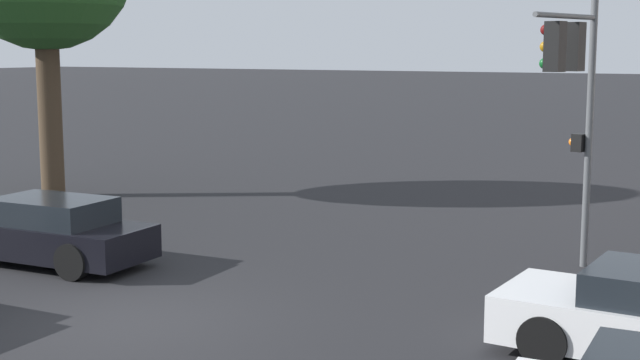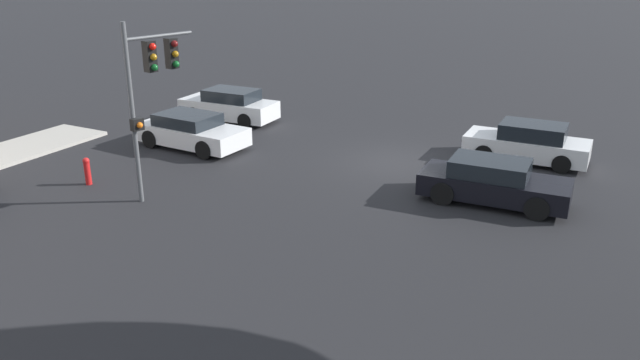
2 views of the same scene
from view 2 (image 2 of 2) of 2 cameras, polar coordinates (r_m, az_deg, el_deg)
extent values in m
plane|color=black|center=(22.72, 6.96, 1.60)|extent=(300.00, 300.00, 0.00)
cylinder|color=#515456|center=(19.05, -16.75, 5.63)|extent=(0.14, 0.14, 5.37)
cylinder|color=#515456|center=(19.26, -14.50, 12.64)|extent=(0.63, 2.25, 0.10)
cube|color=black|center=(19.13, -15.30, 10.85)|extent=(0.36, 0.36, 0.90)
sphere|color=red|center=(18.93, -15.06, 11.70)|extent=(0.20, 0.20, 0.20)
sphere|color=#99660F|center=(18.97, -14.97, 10.80)|extent=(0.20, 0.20, 0.20)
sphere|color=#0F511E|center=(19.02, -14.89, 9.91)|extent=(0.20, 0.20, 0.20)
cube|color=black|center=(19.55, -13.42, 11.20)|extent=(0.36, 0.36, 0.90)
sphere|color=#590F0F|center=(19.36, -13.16, 12.03)|extent=(0.20, 0.20, 0.20)
sphere|color=#99660F|center=(19.40, -13.09, 11.16)|extent=(0.20, 0.20, 0.20)
sphere|color=#0F511E|center=(19.45, -13.02, 10.29)|extent=(0.20, 0.20, 0.20)
cube|color=black|center=(18.95, -16.38, 4.90)|extent=(0.30, 0.39, 0.35)
sphere|color=orange|center=(18.84, -16.15, 4.83)|extent=(0.18, 0.18, 0.18)
cube|color=silver|center=(23.76, 18.33, 2.88)|extent=(4.33, 1.80, 0.70)
cube|color=black|center=(23.58, 18.91, 4.25)|extent=(2.27, 1.55, 0.54)
cylinder|color=black|center=(23.28, 14.74, 2.36)|extent=(0.65, 0.24, 0.64)
cylinder|color=black|center=(24.78, 15.55, 3.37)|extent=(0.65, 0.24, 0.64)
cylinder|color=black|center=(22.94, 21.22, 1.37)|extent=(0.65, 0.24, 0.64)
cylinder|color=black|center=(24.46, 21.64, 2.44)|extent=(0.65, 0.24, 0.64)
cube|color=silver|center=(28.37, -8.34, 6.50)|extent=(4.40, 1.89, 0.75)
cube|color=black|center=(28.14, -8.10, 7.70)|extent=(2.31, 1.60, 0.50)
cylinder|color=black|center=(28.56, -11.47, 5.92)|extent=(0.66, 0.25, 0.65)
cylinder|color=black|center=(29.81, -9.62, 6.65)|extent=(0.66, 0.25, 0.65)
cylinder|color=black|center=(27.06, -6.87, 5.39)|extent=(0.66, 0.25, 0.65)
cylinder|color=black|center=(28.38, -5.14, 6.16)|extent=(0.66, 0.25, 0.65)
cube|color=silver|center=(24.67, -11.62, 4.13)|extent=(4.47, 2.10, 0.67)
cube|color=black|center=(24.64, -12.02, 5.45)|extent=(2.36, 1.77, 0.45)
cylinder|color=black|center=(24.50, -7.85, 3.82)|extent=(0.71, 0.26, 0.70)
cylinder|color=black|center=(23.22, -10.55, 2.73)|extent=(0.71, 0.26, 0.70)
cylinder|color=black|center=(26.23, -12.52, 4.63)|extent=(0.71, 0.26, 0.70)
cylinder|color=black|center=(25.04, -15.26, 3.64)|extent=(0.71, 0.26, 0.70)
cube|color=black|center=(19.52, 15.63, -0.57)|extent=(4.46, 1.92, 0.65)
cube|color=black|center=(19.36, 15.28, 1.10)|extent=(2.35, 1.62, 0.50)
cylinder|color=black|center=(20.19, 19.77, -0.85)|extent=(0.72, 0.25, 0.71)
cylinder|color=black|center=(18.69, 19.22, -2.47)|extent=(0.72, 0.25, 0.71)
cylinder|color=black|center=(20.55, 12.28, 0.28)|extent=(0.72, 0.25, 0.71)
cylinder|color=black|center=(19.08, 11.15, -1.21)|extent=(0.72, 0.25, 0.71)
cylinder|color=red|center=(21.69, -20.47, 0.56)|extent=(0.20, 0.20, 0.75)
sphere|color=red|center=(21.55, -20.61, 1.65)|extent=(0.22, 0.22, 0.22)
camera|label=1|loc=(35.08, -0.76, 15.50)|focal=50.00mm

